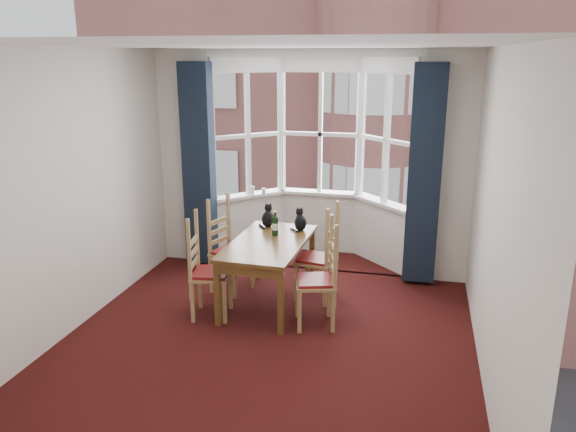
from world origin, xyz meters
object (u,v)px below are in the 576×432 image
(chair_left_near, at_px, (203,274))
(dining_table, at_px, (269,249))
(cat_left, at_px, (268,218))
(cat_right, at_px, (300,222))
(candle_short, at_px, (264,191))
(wine_bottle, at_px, (275,225))
(chair_right_far, at_px, (324,261))
(chair_right_near, at_px, (324,282))
(candle_tall, at_px, (252,190))
(chair_left_far, at_px, (226,252))

(chair_left_near, bearing_deg, dining_table, 37.62)
(chair_left_near, bearing_deg, cat_left, 65.62)
(cat_right, bearing_deg, candle_short, 124.72)
(wine_bottle, distance_m, candle_short, 1.44)
(chair_right_far, bearing_deg, dining_table, -158.91)
(dining_table, distance_m, chair_right_near, 0.81)
(chair_left_near, xyz_separation_m, wine_bottle, (0.62, 0.68, 0.39))
(dining_table, distance_m, wine_bottle, 0.30)
(cat_right, bearing_deg, cat_left, 172.40)
(cat_right, height_order, candle_tall, cat_right)
(chair_right_far, height_order, cat_right, cat_right)
(chair_left_far, bearing_deg, chair_right_near, -26.63)
(cat_left, bearing_deg, cat_right, -7.60)
(dining_table, distance_m, cat_right, 0.58)
(chair_left_near, bearing_deg, chair_right_near, 3.88)
(cat_left, xyz_separation_m, cat_right, (0.41, -0.05, -0.01))
(chair_right_far, distance_m, cat_left, 0.88)
(dining_table, relative_size, chair_left_far, 1.61)
(cat_left, height_order, candle_tall, cat_left)
(chair_left_near, relative_size, candle_tall, 8.35)
(chair_left_near, xyz_separation_m, candle_short, (0.11, 2.03, 0.44))
(chair_right_near, bearing_deg, chair_left_far, 153.37)
(chair_left_near, relative_size, chair_right_near, 1.00)
(dining_table, height_order, chair_left_near, chair_left_near)
(candle_short, bearing_deg, cat_left, -71.56)
(cat_left, bearing_deg, chair_right_near, -47.18)
(cat_left, xyz_separation_m, wine_bottle, (0.17, -0.32, 0.02))
(chair_left_far, relative_size, candle_tall, 8.35)
(chair_left_far, height_order, chair_right_near, same)
(chair_left_far, height_order, candle_tall, candle_tall)
(dining_table, height_order, chair_right_far, chair_right_far)
(chair_right_far, distance_m, cat_right, 0.56)
(dining_table, bearing_deg, chair_right_far, 21.09)
(chair_left_near, height_order, chair_right_far, same)
(chair_left_near, relative_size, chair_right_far, 1.00)
(chair_left_far, distance_m, cat_left, 0.65)
(chair_left_near, relative_size, candle_short, 10.30)
(cat_left, distance_m, wine_bottle, 0.36)
(candle_tall, relative_size, candle_short, 1.23)
(dining_table, xyz_separation_m, chair_right_near, (0.69, -0.38, -0.18))
(chair_left_far, distance_m, cat_right, 0.96)
(chair_right_far, relative_size, candle_short, 10.30)
(candle_tall, bearing_deg, wine_bottle, -62.93)
(cat_left, relative_size, candle_short, 3.21)
(chair_left_near, distance_m, chair_right_near, 1.30)
(chair_right_far, distance_m, wine_bottle, 0.69)
(chair_left_far, relative_size, cat_left, 3.21)
(dining_table, bearing_deg, cat_left, 105.84)
(chair_left_far, xyz_separation_m, candle_tall, (-0.05, 1.26, 0.45))
(cat_left, height_order, wine_bottle, wine_bottle)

